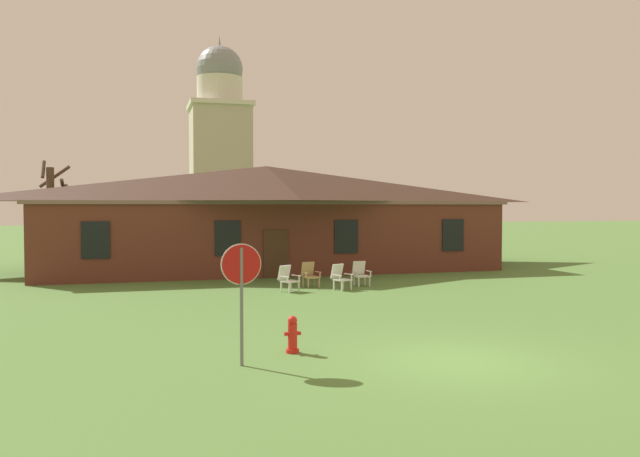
# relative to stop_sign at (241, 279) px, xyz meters

# --- Properties ---
(ground_plane) EXTENTS (200.00, 200.00, 0.00)m
(ground_plane) POSITION_rel_stop_sign_xyz_m (4.28, -0.87, -1.70)
(ground_plane) COLOR #517A38
(brick_building) EXTENTS (22.03, 10.40, 5.17)m
(brick_building) POSITION_rel_stop_sign_xyz_m (4.28, 19.51, 0.94)
(brick_building) COLOR brown
(brick_building) RESTS_ON ground
(dome_tower) EXTENTS (5.18, 5.18, 17.43)m
(dome_tower) POSITION_rel_stop_sign_xyz_m (4.47, 40.88, 6.20)
(dome_tower) COLOR #BCB29E
(dome_tower) RESTS_ON ground
(stop_sign) EXTENTS (0.80, 0.12, 2.39)m
(stop_sign) POSITION_rel_stop_sign_xyz_m (0.00, 0.00, 0.00)
(stop_sign) COLOR slate
(stop_sign) RESTS_ON ground
(lawn_chair_by_porch) EXTENTS (0.82, 0.86, 0.96)m
(lawn_chair_by_porch) POSITION_rel_stop_sign_xyz_m (3.23, 10.07, -1.20)
(lawn_chair_by_porch) COLOR white
(lawn_chair_by_porch) RESTS_ON ground
(lawn_chair_near_door) EXTENTS (0.72, 0.76, 0.96)m
(lawn_chair_near_door) POSITION_rel_stop_sign_xyz_m (4.35, 11.17, -1.20)
(lawn_chair_near_door) COLOR tan
(lawn_chair_near_door) RESTS_ON ground
(lawn_chair_left_end) EXTENTS (0.80, 0.84, 0.96)m
(lawn_chair_left_end) POSITION_rel_stop_sign_xyz_m (5.22, 10.02, -1.20)
(lawn_chair_left_end) COLOR white
(lawn_chair_left_end) RESTS_ON ground
(lawn_chair_middle) EXTENTS (0.67, 0.70, 0.96)m
(lawn_chair_middle) POSITION_rel_stop_sign_xyz_m (6.36, 10.95, -1.20)
(lawn_chair_middle) COLOR white
(lawn_chair_middle) RESTS_ON ground
(bare_tree_beside_building) EXTENTS (1.52, 1.53, 5.35)m
(bare_tree_beside_building) POSITION_rel_stop_sign_xyz_m (-6.09, 20.72, 1.14)
(bare_tree_beside_building) COLOR brown
(bare_tree_beside_building) RESTS_ON ground
(fire_hydrant) EXTENTS (0.36, 0.28, 0.79)m
(fire_hydrant) POSITION_rel_stop_sign_xyz_m (1.20, 0.78, -1.32)
(fire_hydrant) COLOR red
(fire_hydrant) RESTS_ON ground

